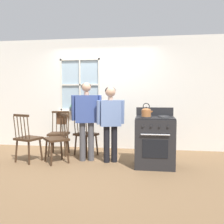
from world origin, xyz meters
TOP-DOWN VIEW (x-y plane):
  - ground_plane at (0.00, 0.00)m, footprint 16.00×16.00m
  - wall_back at (0.03, 1.40)m, footprint 6.40×0.16m
  - chair_by_window at (-0.87, 0.56)m, footprint 0.46×0.44m
  - chair_near_wall at (-0.68, -0.04)m, footprint 0.58×0.58m
  - chair_center_cluster at (-0.28, 0.57)m, footprint 0.57×0.56m
  - chair_near_stove at (-1.28, -0.09)m, footprint 0.53×0.52m
  - person_elderly_left at (-0.14, 0.16)m, footprint 0.61×0.32m
  - person_teen_center at (0.35, 0.12)m, footprint 0.55×0.33m
  - stove at (1.20, -0.03)m, footprint 0.71×0.68m
  - kettle at (1.04, -0.16)m, footprint 0.21×0.17m
  - potted_plant at (-0.79, 1.31)m, footprint 0.16×0.16m
  - handbag at (-0.90, 0.80)m, footprint 0.23×0.20m

SIDE VIEW (x-z plane):
  - ground_plane at x=0.00m, z-range 0.00..0.00m
  - chair_by_window at x=-0.87m, z-range -0.02..0.94m
  - chair_near_wall at x=-0.68m, z-range -0.02..0.94m
  - chair_center_cluster at x=-0.28m, z-range -0.02..0.94m
  - chair_near_stove at x=-1.28m, z-range -0.02..0.94m
  - stove at x=1.20m, z-range -0.07..1.02m
  - handbag at x=-0.90m, z-range 0.63..0.94m
  - person_teen_center at x=0.35m, z-range 0.16..1.65m
  - person_elderly_left at x=-0.14m, z-range 0.16..1.73m
  - potted_plant at x=-0.79m, z-range 0.87..1.15m
  - kettle at x=1.04m, z-range 0.90..1.15m
  - wall_back at x=0.03m, z-range -0.01..2.69m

